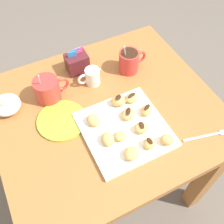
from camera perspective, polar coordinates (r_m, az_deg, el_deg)
ground_plane at (r=1.64m, az=-0.79°, el=-14.34°), size 8.00×8.00×0.00m
dining_table at (r=1.14m, az=-1.10°, el=-3.79°), size 0.85×0.75×0.71m
pastry_plate_square at (r=0.96m, az=2.75°, el=-3.76°), size 0.29×0.29×0.02m
coffee_mug_red_left at (r=1.04m, az=-13.65°, el=4.78°), size 0.14×0.10×0.15m
coffee_mug_red_right at (r=1.13m, az=3.74°, el=10.94°), size 0.12×0.08×0.15m
cream_pitcher_white at (r=1.08m, az=-4.30°, el=7.72°), size 0.10×0.06×0.07m
sugar_caddy at (r=1.14m, az=-7.54°, el=10.47°), size 0.09×0.07×0.11m
ice_cream_bowl at (r=1.07m, az=-21.77°, el=1.59°), size 0.10×0.10×0.08m
saucer_lime_left at (r=1.00m, az=-10.78°, el=-1.76°), size 0.18×0.18×0.01m
loose_spoon_near_saucer at (r=1.01m, az=20.30°, el=-4.68°), size 0.16×0.05×0.01m
beignet_0 at (r=0.92m, az=11.74°, el=-5.85°), size 0.06×0.06×0.04m
beignet_1 at (r=0.92m, az=1.90°, el=-5.19°), size 0.05×0.05×0.03m
beignet_2 at (r=0.97m, az=3.48°, el=-0.48°), size 0.07×0.07×0.03m
chocolate_drizzle_2 at (r=0.95m, az=3.53°, el=0.13°), size 0.04×0.04×0.00m
beignet_3 at (r=0.91m, az=8.01°, el=-6.75°), size 0.06×0.05×0.03m
chocolate_drizzle_3 at (r=0.89m, az=8.15°, el=-6.16°), size 0.02×0.03×0.00m
beignet_4 at (r=0.91m, az=-0.93°, el=-5.81°), size 0.05×0.06×0.04m
beignet_5 at (r=0.88m, az=4.26°, el=-8.84°), size 0.07×0.07×0.03m
beignet_6 at (r=1.01m, az=4.21°, el=3.01°), size 0.06×0.05×0.03m
chocolate_drizzle_6 at (r=1.00m, az=4.26°, el=3.61°), size 0.04×0.02×0.00m
beignet_7 at (r=0.98m, az=7.45°, el=0.36°), size 0.06×0.06×0.03m
chocolate_drizzle_7 at (r=0.97m, az=7.56°, el=1.01°), size 0.04×0.03×0.00m
beignet_8 at (r=1.00m, az=1.34°, el=2.37°), size 0.07×0.06×0.04m
chocolate_drizzle_8 at (r=0.98m, az=1.36°, el=3.15°), size 0.03×0.03×0.00m
beignet_9 at (r=0.94m, az=6.30°, el=-3.42°), size 0.06×0.06×0.03m
chocolate_drizzle_9 at (r=0.92m, az=6.40°, el=-2.83°), size 0.02×0.03×0.00m
beignet_10 at (r=0.95m, az=-3.94°, el=-1.75°), size 0.06×0.07×0.03m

